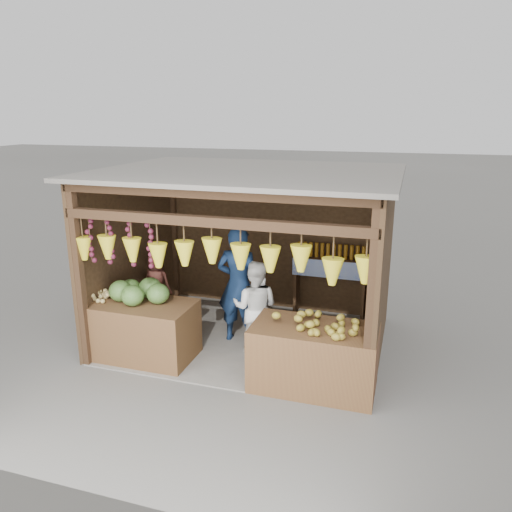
# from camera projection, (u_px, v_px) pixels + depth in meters

# --- Properties ---
(ground) EXTENTS (80.00, 80.00, 0.00)m
(ground) POSITION_uv_depth(u_px,v_px,m) (248.00, 340.00, 7.88)
(ground) COLOR #514F49
(ground) RESTS_ON ground
(stall_structure) EXTENTS (4.30, 3.30, 2.66)m
(stall_structure) POSITION_uv_depth(u_px,v_px,m) (245.00, 238.00, 7.39)
(stall_structure) COLOR slate
(stall_structure) RESTS_ON ground
(back_shelf) EXTENTS (1.25, 0.32, 1.32)m
(back_shelf) POSITION_uv_depth(u_px,v_px,m) (330.00, 269.00, 8.51)
(back_shelf) COLOR #382314
(back_shelf) RESTS_ON ground
(counter_left) EXTENTS (1.46, 0.85, 0.84)m
(counter_left) POSITION_uv_depth(u_px,v_px,m) (144.00, 330.00, 7.21)
(counter_left) COLOR #4D3219
(counter_left) RESTS_ON ground
(counter_right) EXTENTS (1.59, 0.85, 0.84)m
(counter_right) POSITION_uv_depth(u_px,v_px,m) (314.00, 357.00, 6.42)
(counter_right) COLOR #4E2D1A
(counter_right) RESTS_ON ground
(stool) EXTENTS (0.34, 0.34, 0.32)m
(stool) POSITION_uv_depth(u_px,v_px,m) (159.00, 320.00, 8.24)
(stool) COLOR black
(stool) RESTS_ON ground
(man_standing) EXTENTS (0.69, 0.47, 1.84)m
(man_standing) POSITION_uv_depth(u_px,v_px,m) (238.00, 285.00, 7.59)
(man_standing) COLOR #122545
(man_standing) RESTS_ON ground
(woman_standing) EXTENTS (0.72, 0.58, 1.42)m
(woman_standing) POSITION_uv_depth(u_px,v_px,m) (255.00, 308.00, 7.28)
(woman_standing) COLOR white
(woman_standing) RESTS_ON ground
(vendor_seated) EXTENTS (0.48, 0.32, 0.96)m
(vendor_seated) POSITION_uv_depth(u_px,v_px,m) (157.00, 283.00, 8.06)
(vendor_seated) COLOR brown
(vendor_seated) RESTS_ON stool
(melon_pile) EXTENTS (1.00, 0.50, 0.32)m
(melon_pile) POSITION_uv_depth(u_px,v_px,m) (138.00, 291.00, 7.13)
(melon_pile) COLOR #244E14
(melon_pile) RESTS_ON counter_left
(tanfruit_pile) EXTENTS (0.34, 0.40, 0.13)m
(tanfruit_pile) POSITION_uv_depth(u_px,v_px,m) (103.00, 295.00, 7.23)
(tanfruit_pile) COLOR #A08D4A
(tanfruit_pile) RESTS_ON counter_left
(mango_pile) EXTENTS (1.40, 0.64, 0.22)m
(mango_pile) POSITION_uv_depth(u_px,v_px,m) (321.00, 321.00, 6.20)
(mango_pile) COLOR #A95916
(mango_pile) RESTS_ON counter_right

